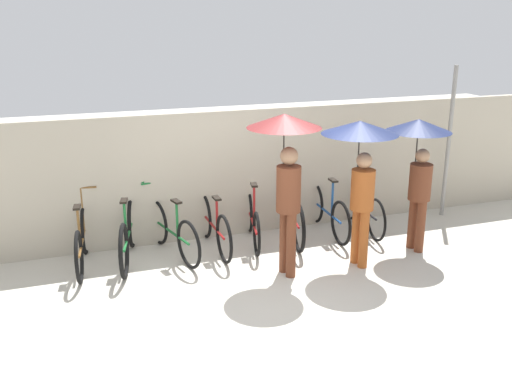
# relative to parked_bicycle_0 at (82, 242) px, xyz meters

# --- Properties ---
(ground_plane) EXTENTS (30.00, 30.00, 0.00)m
(ground_plane) POSITION_rel_parked_bicycle_0_xyz_m (2.19, -1.62, -0.37)
(ground_plane) COLOR beige
(back_wall) EXTENTS (12.68, 0.12, 1.97)m
(back_wall) POSITION_rel_parked_bicycle_0_xyz_m (2.19, 0.52, 0.62)
(back_wall) COLOR #B2A893
(back_wall) RESTS_ON ground
(parked_bicycle_0) EXTENTS (0.44, 1.67, 1.01)m
(parked_bicycle_0) POSITION_rel_parked_bicycle_0_xyz_m (0.00, 0.00, 0.00)
(parked_bicycle_0) COLOR black
(parked_bicycle_0) RESTS_ON ground
(parked_bicycle_1) EXTENTS (0.57, 1.80, 1.01)m
(parked_bicycle_1) POSITION_rel_parked_bicycle_0_xyz_m (0.63, -0.00, 0.02)
(parked_bicycle_1) COLOR black
(parked_bicycle_1) RESTS_ON ground
(parked_bicycle_2) EXTENTS (0.57, 1.70, 0.99)m
(parked_bicycle_2) POSITION_rel_parked_bicycle_0_xyz_m (1.25, -0.01, -0.01)
(parked_bicycle_2) COLOR black
(parked_bicycle_2) RESTS_ON ground
(parked_bicycle_3) EXTENTS (0.44, 1.73, 1.05)m
(parked_bicycle_3) POSITION_rel_parked_bicycle_0_xyz_m (1.87, 0.02, -0.00)
(parked_bicycle_3) COLOR black
(parked_bicycle_3) RESTS_ON ground
(parked_bicycle_4) EXTENTS (0.52, 1.60, 1.09)m
(parked_bicycle_4) POSITION_rel_parked_bicycle_0_xyz_m (2.50, 0.06, -0.01)
(parked_bicycle_4) COLOR black
(parked_bicycle_4) RESTS_ON ground
(parked_bicycle_5) EXTENTS (0.52, 1.78, 0.97)m
(parked_bicycle_5) POSITION_rel_parked_bicycle_0_xyz_m (3.12, 0.04, 0.01)
(parked_bicycle_5) COLOR black
(parked_bicycle_5) RESTS_ON ground
(parked_bicycle_6) EXTENTS (0.44, 1.74, 1.09)m
(parked_bicycle_6) POSITION_rel_parked_bicycle_0_xyz_m (3.75, 0.07, -0.00)
(parked_bicycle_6) COLOR black
(parked_bicycle_6) RESTS_ON ground
(parked_bicycle_7) EXTENTS (0.44, 1.68, 1.10)m
(parked_bicycle_7) POSITION_rel_parked_bicycle_0_xyz_m (4.37, 0.03, -0.01)
(parked_bicycle_7) COLOR black
(parked_bicycle_7) RESTS_ON ground
(pedestrian_leading) EXTENTS (0.96, 0.96, 2.15)m
(pedestrian_leading) POSITION_rel_parked_bicycle_0_xyz_m (2.56, -1.07, 1.29)
(pedestrian_leading) COLOR brown
(pedestrian_leading) RESTS_ON ground
(pedestrian_center) EXTENTS (1.03, 1.03, 2.01)m
(pedestrian_center) POSITION_rel_parked_bicycle_0_xyz_m (3.62, -1.11, 1.22)
(pedestrian_center) COLOR #9E4C1E
(pedestrian_center) RESTS_ON ground
(pedestrian_trailing) EXTENTS (0.94, 0.94, 1.93)m
(pedestrian_trailing) POSITION_rel_parked_bicycle_0_xyz_m (4.67, -0.91, 1.13)
(pedestrian_trailing) COLOR brown
(pedestrian_trailing) RESTS_ON ground
(awning_pole) EXTENTS (0.07, 0.07, 2.57)m
(awning_pole) POSITION_rel_parked_bicycle_0_xyz_m (6.03, 0.16, 0.91)
(awning_pole) COLOR gray
(awning_pole) RESTS_ON ground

